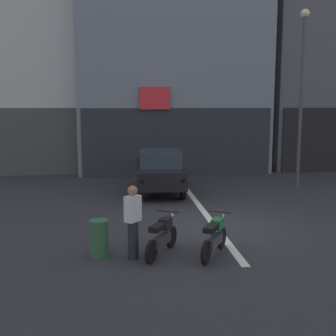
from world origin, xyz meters
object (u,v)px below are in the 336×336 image
car_black_crossing_near (160,170)px  person_by_motorcycles (133,221)px  trash_bin (99,238)px  motorcycle_black_row_leftmost (162,236)px  street_lamp (302,82)px  motorcycle_green_row_left_mid (215,236)px

car_black_crossing_near → person_by_motorcycles: (-1.26, -7.07, -0.03)m
person_by_motorcycles → trash_bin: person_by_motorcycles is taller
motorcycle_black_row_leftmost → trash_bin: size_ratio=1.75×
car_black_crossing_near → motorcycle_black_row_leftmost: (-0.59, -6.92, -0.43)m
street_lamp → trash_bin: street_lamp is taller
motorcycle_green_row_left_mid → motorcycle_black_row_leftmost: bearing=171.5°
motorcycle_green_row_left_mid → trash_bin: size_ratio=1.73×
street_lamp → motorcycle_green_row_left_mid: bearing=-124.3°
motorcycle_green_row_left_mid → trash_bin: motorcycle_green_row_left_mid is taller
motorcycle_black_row_leftmost → motorcycle_green_row_left_mid: bearing=-8.5°
motorcycle_green_row_left_mid → car_black_crossing_near: bearing=94.8°
car_black_crossing_near → motorcycle_black_row_leftmost: car_black_crossing_near is taller
street_lamp → motorcycle_green_row_left_mid: (-5.18, -7.59, -3.83)m
street_lamp → motorcycle_green_row_left_mid: 9.95m
motorcycle_black_row_leftmost → street_lamp: bearing=49.3°
trash_bin → person_by_motorcycles: bearing=-14.8°
motorcycle_green_row_left_mid → trash_bin: bearing=175.0°
car_black_crossing_near → motorcycle_black_row_leftmost: bearing=-94.9°
street_lamp → motorcycle_green_row_left_mid: street_lamp is taller
motorcycle_green_row_left_mid → person_by_motorcycles: size_ratio=0.88×
motorcycle_green_row_left_mid → person_by_motorcycles: person_by_motorcycles is taller
street_lamp → person_by_motorcycles: size_ratio=4.24×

